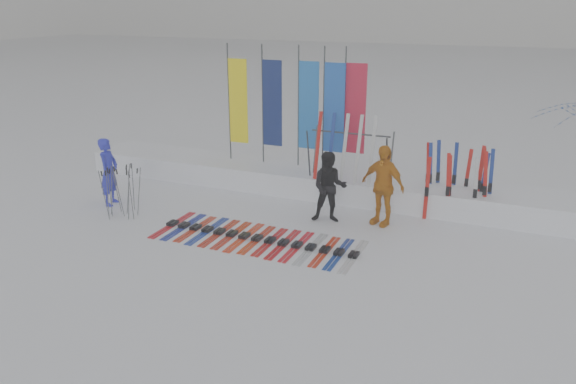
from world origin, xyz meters
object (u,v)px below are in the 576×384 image
at_px(person_black, 329,187).
at_px(person_yellow, 383,185).
at_px(person_blue, 109,172).
at_px(ski_rack, 350,149).
at_px(ski_row, 257,238).

height_order(person_black, person_yellow, person_yellow).
xyz_separation_m(person_blue, ski_rack, (5.44, 2.50, 0.54)).
relative_size(person_blue, ski_row, 0.38).
bearing_deg(ski_rack, ski_row, -109.13).
bearing_deg(ski_rack, person_yellow, -45.12).
bearing_deg(ski_row, ski_rack, 70.87).
relative_size(person_yellow, ski_rack, 0.91).
bearing_deg(ski_row, person_blue, 172.17).
height_order(ski_row, ski_rack, ski_rack).
bearing_deg(ski_row, person_yellow, 41.53).
bearing_deg(person_blue, ski_row, -110.66).
distance_m(person_black, person_yellow, 1.20).
height_order(person_black, ski_rack, ski_rack).
height_order(person_blue, ski_row, person_blue).
xyz_separation_m(person_yellow, ski_row, (-2.21, -1.96, -0.89)).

